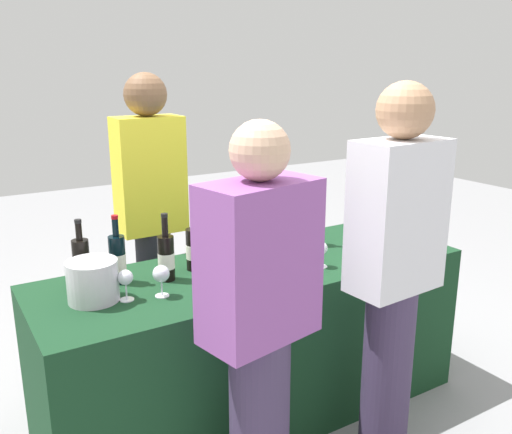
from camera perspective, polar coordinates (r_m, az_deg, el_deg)
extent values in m
plane|color=gray|center=(3.05, 0.00, -19.26)|extent=(12.00, 12.00, 0.00)
cube|color=#14381E|center=(2.84, 0.00, -12.67)|extent=(2.12, 0.72, 0.79)
cylinder|color=black|center=(2.52, -17.65, -4.65)|extent=(0.07, 0.07, 0.22)
cylinder|color=black|center=(2.47, -17.92, -1.45)|extent=(0.03, 0.03, 0.08)
cylinder|color=black|center=(2.46, -18.01, -0.43)|extent=(0.03, 0.03, 0.02)
cylinder|color=silver|center=(2.52, -17.63, -4.89)|extent=(0.07, 0.07, 0.08)
cylinder|color=black|center=(2.53, -14.17, -4.31)|extent=(0.07, 0.07, 0.22)
cylinder|color=black|center=(2.49, -14.40, -1.08)|extent=(0.03, 0.03, 0.08)
cylinder|color=maroon|center=(2.47, -14.47, -0.01)|extent=(0.03, 0.03, 0.02)
cylinder|color=silver|center=(2.53, -14.16, -4.54)|extent=(0.07, 0.07, 0.08)
cylinder|color=black|center=(2.52, -9.30, -4.25)|extent=(0.07, 0.07, 0.21)
cylinder|color=black|center=(2.47, -9.45, -1.01)|extent=(0.03, 0.03, 0.09)
cylinder|color=black|center=(2.46, -9.50, 0.18)|extent=(0.03, 0.03, 0.02)
cylinder|color=silver|center=(2.52, -9.29, -4.47)|extent=(0.08, 0.08, 0.07)
cylinder|color=black|center=(2.63, -6.41, -3.35)|extent=(0.08, 0.08, 0.20)
cylinder|color=black|center=(2.59, -6.50, -0.32)|extent=(0.03, 0.03, 0.09)
cylinder|color=gold|center=(2.58, -6.54, 0.79)|extent=(0.03, 0.03, 0.02)
cylinder|color=silver|center=(2.63, -6.40, -3.56)|extent=(0.08, 0.08, 0.07)
cylinder|color=black|center=(2.99, 5.58, -0.81)|extent=(0.07, 0.07, 0.22)
cylinder|color=black|center=(2.95, 5.66, 2.08)|extent=(0.03, 0.03, 0.08)
cylinder|color=gold|center=(2.94, 5.69, 3.04)|extent=(0.03, 0.03, 0.02)
cylinder|color=silver|center=(2.99, 5.58, -1.01)|extent=(0.07, 0.07, 0.08)
cylinder|color=silver|center=(2.37, -13.26, -8.34)|extent=(0.06, 0.06, 0.00)
cylinder|color=silver|center=(2.36, -13.31, -7.54)|extent=(0.01, 0.01, 0.07)
sphere|color=silver|center=(2.34, -13.41, -6.12)|extent=(0.06, 0.06, 0.06)
sphere|color=#590C19|center=(2.34, -13.39, -6.37)|extent=(0.04, 0.04, 0.04)
cylinder|color=silver|center=(2.38, -9.71, -8.05)|extent=(0.06, 0.06, 0.00)
cylinder|color=silver|center=(2.37, -9.75, -7.28)|extent=(0.01, 0.01, 0.07)
sphere|color=silver|center=(2.34, -9.82, -5.81)|extent=(0.07, 0.07, 0.07)
cylinder|color=silver|center=(2.48, -1.46, -6.87)|extent=(0.06, 0.06, 0.00)
cylinder|color=silver|center=(2.47, -1.46, -6.12)|extent=(0.01, 0.01, 0.07)
sphere|color=silver|center=(2.44, -1.47, -4.76)|extent=(0.07, 0.07, 0.07)
sphere|color=#590C19|center=(2.45, -1.47, -5.01)|extent=(0.04, 0.04, 0.04)
cylinder|color=silver|center=(2.59, 0.17, -5.88)|extent=(0.07, 0.07, 0.00)
cylinder|color=silver|center=(2.58, 0.17, -5.15)|extent=(0.01, 0.01, 0.07)
sphere|color=silver|center=(2.56, 0.17, -3.84)|extent=(0.07, 0.07, 0.07)
cylinder|color=silver|center=(2.69, 6.70, -5.12)|extent=(0.07, 0.07, 0.00)
cylinder|color=silver|center=(2.68, 6.72, -4.46)|extent=(0.01, 0.01, 0.06)
sphere|color=silver|center=(2.66, 6.76, -3.24)|extent=(0.06, 0.06, 0.06)
cylinder|color=silver|center=(3.04, 13.93, -3.06)|extent=(0.06, 0.06, 0.00)
cylinder|color=silver|center=(3.03, 13.97, -2.45)|extent=(0.01, 0.01, 0.06)
sphere|color=silver|center=(3.02, 14.05, -1.26)|extent=(0.08, 0.08, 0.08)
sphere|color=#590C19|center=(3.02, 14.03, -1.50)|extent=(0.04, 0.04, 0.04)
cylinder|color=silver|center=(2.37, -16.58, -6.38)|extent=(0.21, 0.21, 0.17)
cylinder|color=black|center=(3.27, -10.33, -8.50)|extent=(0.20, 0.20, 0.84)
cube|color=yellow|center=(3.06, -10.99, 4.29)|extent=(0.36, 0.20, 0.63)
sphere|color=brown|center=(3.01, -11.41, 12.38)|extent=(0.23, 0.23, 0.23)
cylinder|color=#3F3351|center=(2.27, 0.35, -20.95)|extent=(0.23, 0.23, 0.77)
cube|color=#8C4C99|center=(1.95, 0.38, -4.66)|extent=(0.46, 0.31, 0.58)
sphere|color=#D8AD8C|center=(1.85, 0.40, 6.92)|extent=(0.21, 0.21, 0.21)
cylinder|color=#3F3351|center=(2.58, 13.38, -15.74)|extent=(0.22, 0.22, 0.83)
cube|color=silver|center=(2.30, 14.49, 0.06)|extent=(0.41, 0.24, 0.62)
sphere|color=tan|center=(2.23, 15.22, 10.65)|extent=(0.23, 0.23, 0.23)
cube|color=white|center=(3.94, 4.09, -4.10)|extent=(0.50, 0.14, 0.85)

